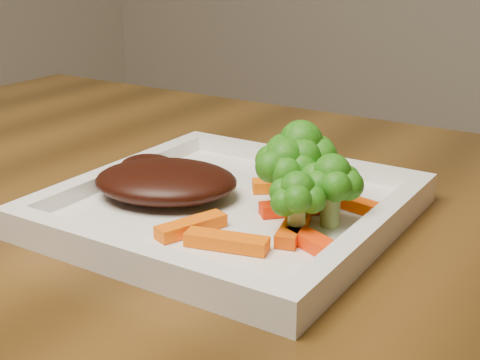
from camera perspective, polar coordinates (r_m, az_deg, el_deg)
The scene contains 13 objects.
plate at distance 0.57m, azimuth -0.85°, elevation -2.75°, with size 0.27×0.27×0.01m, color white.
steak at distance 0.58m, azimuth -6.34°, elevation -0.09°, with size 0.13×0.10×0.03m, color black.
broccoli_0 at distance 0.56m, azimuth 5.17°, elevation 1.26°, with size 0.07×0.07×0.07m, color #1E6A11, non-canonical shape.
broccoli_1 at distance 0.52m, azimuth 7.81°, elevation -0.61°, with size 0.06×0.06×0.06m, color #137514, non-canonical shape.
broccoli_2 at distance 0.50m, azimuth 4.89°, elevation -1.72°, with size 0.05×0.05×0.06m, color #167112, non-canonical shape.
broccoli_3 at distance 0.54m, azimuth 3.80°, elevation 0.20°, with size 0.06×0.06×0.06m, color #0F5D0F, non-canonical shape.
carrot_0 at distance 0.49m, azimuth -1.16°, elevation -5.26°, with size 0.06×0.02×0.01m, color #FA5F04.
carrot_1 at distance 0.49m, azimuth 6.65°, elevation -5.49°, with size 0.06×0.02×0.01m, color #FF3504.
carrot_2 at distance 0.52m, azimuth -4.18°, elevation -3.95°, with size 0.06×0.02×0.01m, color #FB6004.
carrot_3 at distance 0.56m, azimuth 10.42°, elevation -2.23°, with size 0.05×0.01×0.01m, color #DD4503.
carrot_4 at distance 0.60m, azimuth 4.12°, elevation -0.46°, with size 0.06×0.02×0.01m, color #FF6304.
carrot_5 at distance 0.51m, azimuth 4.58°, elevation -4.11°, with size 0.06×0.02×0.01m, color #DD4503.
carrot_6 at distance 0.55m, azimuth 4.76°, elevation -2.35°, with size 0.06×0.02×0.01m, color #FF2904.
Camera 1 is at (0.12, -0.33, 0.97)m, focal length 50.00 mm.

